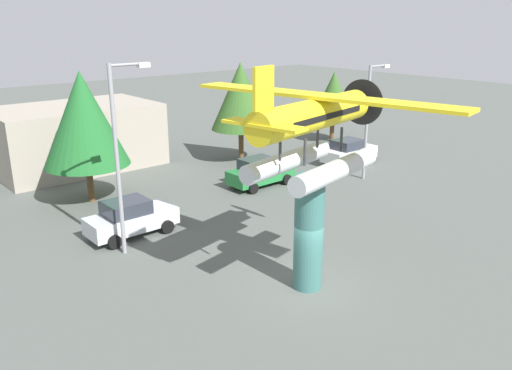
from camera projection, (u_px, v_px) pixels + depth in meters
The scene contains 12 objects.
ground_plane at pixel (307, 286), 19.88m from camera, with size 140.00×140.00×0.00m, color #515651.
display_pedestal at pixel (309, 233), 19.20m from camera, with size 1.10×1.10×4.45m, color #386B66.
floatplane_monument at pixel (314, 128), 18.10m from camera, with size 7.14×10.42×4.00m.
car_mid_silver at pixel (131, 218), 24.28m from camera, with size 4.20×2.02×1.76m.
car_far_green at pixel (260, 172), 31.50m from camera, with size 4.20×2.02×1.76m.
car_distant_white at pixel (349, 152), 36.27m from camera, with size 4.20×2.02×1.76m.
streetlight_primary at pixel (120, 148), 21.37m from camera, with size 1.84×0.28×8.12m.
streetlight_secondary at pixel (370, 113), 32.04m from camera, with size 1.84×0.28×7.10m.
storefront_building at pixel (76, 137), 35.23m from camera, with size 10.44×6.68×4.20m, color #9E9384.
tree_east at pixel (84, 119), 27.67m from camera, with size 4.57×4.57×7.20m.
tree_center_back at pixel (241, 96), 35.79m from camera, with size 4.14×4.14×6.95m.
tree_far_east at pixel (334, 94), 42.03m from camera, with size 3.26×3.26×5.70m.
Camera 1 is at (-13.02, -12.19, 9.80)m, focal length 36.45 mm.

